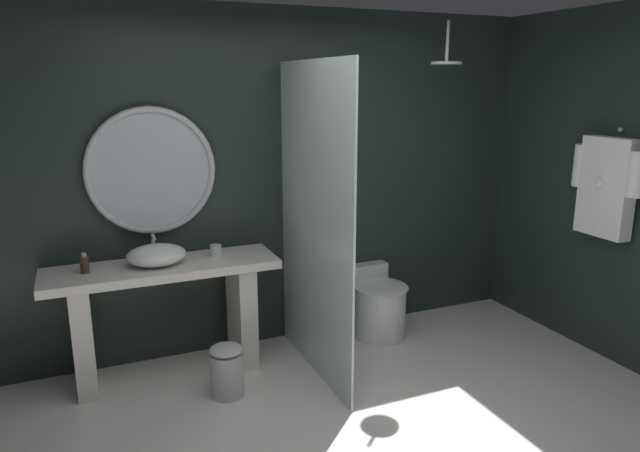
{
  "coord_description": "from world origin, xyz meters",
  "views": [
    {
      "loc": [
        -1.31,
        -2.34,
        2.05
      ],
      "look_at": [
        0.04,
        0.81,
        1.19
      ],
      "focal_mm": 32.38,
      "sensor_mm": 36.0,
      "label": 1
    }
  ],
  "objects_px": {
    "vessel_sink": "(157,255)",
    "round_wall_mirror": "(152,171)",
    "soap_dispenser": "(85,264)",
    "rain_shower_head": "(447,60)",
    "tumbler_cup": "(216,250)",
    "hanging_bathrobe": "(607,183)",
    "waste_bin": "(227,370)",
    "toilet": "(377,304)"
  },
  "relations": [
    {
      "from": "vessel_sink",
      "to": "toilet",
      "type": "distance_m",
      "value": 1.85
    },
    {
      "from": "soap_dispenser",
      "to": "hanging_bathrobe",
      "type": "distance_m",
      "value": 3.68
    },
    {
      "from": "rain_shower_head",
      "to": "tumbler_cup",
      "type": "bearing_deg",
      "value": 174.24
    },
    {
      "from": "tumbler_cup",
      "to": "soap_dispenser",
      "type": "distance_m",
      "value": 0.88
    },
    {
      "from": "toilet",
      "to": "waste_bin",
      "type": "distance_m",
      "value": 1.47
    },
    {
      "from": "rain_shower_head",
      "to": "hanging_bathrobe",
      "type": "height_order",
      "value": "rain_shower_head"
    },
    {
      "from": "toilet",
      "to": "soap_dispenser",
      "type": "bearing_deg",
      "value": 179.78
    },
    {
      "from": "vessel_sink",
      "to": "round_wall_mirror",
      "type": "bearing_deg",
      "value": 81.44
    },
    {
      "from": "soap_dispenser",
      "to": "hanging_bathrobe",
      "type": "height_order",
      "value": "hanging_bathrobe"
    },
    {
      "from": "tumbler_cup",
      "to": "waste_bin",
      "type": "distance_m",
      "value": 0.86
    },
    {
      "from": "tumbler_cup",
      "to": "soap_dispenser",
      "type": "xyz_separation_m",
      "value": [
        -0.88,
        -0.04,
        0.02
      ]
    },
    {
      "from": "round_wall_mirror",
      "to": "toilet",
      "type": "relative_size",
      "value": 1.47
    },
    {
      "from": "soap_dispenser",
      "to": "rain_shower_head",
      "type": "relative_size",
      "value": 0.43
    },
    {
      "from": "tumbler_cup",
      "to": "hanging_bathrobe",
      "type": "bearing_deg",
      "value": -21.22
    },
    {
      "from": "round_wall_mirror",
      "to": "vessel_sink",
      "type": "bearing_deg",
      "value": -98.56
    },
    {
      "from": "tumbler_cup",
      "to": "waste_bin",
      "type": "relative_size",
      "value": 0.23
    },
    {
      "from": "tumbler_cup",
      "to": "waste_bin",
      "type": "xyz_separation_m",
      "value": [
        -0.08,
        -0.51,
        -0.68
      ]
    },
    {
      "from": "soap_dispenser",
      "to": "rain_shower_head",
      "type": "xyz_separation_m",
      "value": [
        2.67,
        -0.14,
        1.33
      ]
    },
    {
      "from": "rain_shower_head",
      "to": "round_wall_mirror",
      "type": "bearing_deg",
      "value": 170.67
    },
    {
      "from": "rain_shower_head",
      "to": "toilet",
      "type": "xyz_separation_m",
      "value": [
        -0.47,
        0.14,
        -1.95
      ]
    },
    {
      "from": "round_wall_mirror",
      "to": "waste_bin",
      "type": "bearing_deg",
      "value": -65.66
    },
    {
      "from": "round_wall_mirror",
      "to": "waste_bin",
      "type": "distance_m",
      "value": 1.47
    },
    {
      "from": "rain_shower_head",
      "to": "hanging_bathrobe",
      "type": "bearing_deg",
      "value": -44.91
    },
    {
      "from": "hanging_bathrobe",
      "to": "waste_bin",
      "type": "relative_size",
      "value": 2.16
    },
    {
      "from": "tumbler_cup",
      "to": "soap_dispenser",
      "type": "bearing_deg",
      "value": -177.62
    },
    {
      "from": "soap_dispenser",
      "to": "waste_bin",
      "type": "xyz_separation_m",
      "value": [
        0.81,
        -0.48,
        -0.7
      ]
    },
    {
      "from": "hanging_bathrobe",
      "to": "waste_bin",
      "type": "bearing_deg",
      "value": 169.34
    },
    {
      "from": "rain_shower_head",
      "to": "toilet",
      "type": "distance_m",
      "value": 2.01
    },
    {
      "from": "waste_bin",
      "to": "vessel_sink",
      "type": "bearing_deg",
      "value": 126.75
    },
    {
      "from": "soap_dispenser",
      "to": "round_wall_mirror",
      "type": "height_order",
      "value": "round_wall_mirror"
    },
    {
      "from": "waste_bin",
      "to": "soap_dispenser",
      "type": "bearing_deg",
      "value": 149.47
    },
    {
      "from": "waste_bin",
      "to": "hanging_bathrobe",
      "type": "bearing_deg",
      "value": -10.66
    },
    {
      "from": "toilet",
      "to": "round_wall_mirror",
      "type": "bearing_deg",
      "value": 172.56
    },
    {
      "from": "soap_dispenser",
      "to": "rain_shower_head",
      "type": "distance_m",
      "value": 2.99
    },
    {
      "from": "tumbler_cup",
      "to": "rain_shower_head",
      "type": "distance_m",
      "value": 2.25
    },
    {
      "from": "vessel_sink",
      "to": "soap_dispenser",
      "type": "bearing_deg",
      "value": 178.45
    },
    {
      "from": "toilet",
      "to": "tumbler_cup",
      "type": "bearing_deg",
      "value": 178.03
    },
    {
      "from": "round_wall_mirror",
      "to": "rain_shower_head",
      "type": "distance_m",
      "value": 2.34
    },
    {
      "from": "vessel_sink",
      "to": "round_wall_mirror",
      "type": "height_order",
      "value": "round_wall_mirror"
    },
    {
      "from": "vessel_sink",
      "to": "tumbler_cup",
      "type": "xyz_separation_m",
      "value": [
        0.42,
        0.05,
        -0.03
      ]
    },
    {
      "from": "soap_dispenser",
      "to": "waste_bin",
      "type": "relative_size",
      "value": 0.38
    },
    {
      "from": "tumbler_cup",
      "to": "hanging_bathrobe",
      "type": "distance_m",
      "value": 2.87
    }
  ]
}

